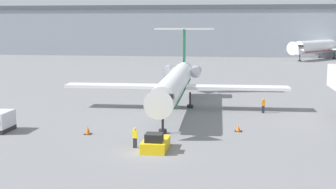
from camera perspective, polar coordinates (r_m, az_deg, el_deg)
ground_plane at (r=39.01m, az=-2.12°, el=-7.19°), size 600.00×600.00×0.00m
terminal_building at (r=157.07m, az=5.67°, el=7.78°), size 180.00×16.80×16.30m
airplane_main at (r=58.27m, az=0.93°, el=1.55°), size 28.08×31.78×9.87m
pushback_tug at (r=39.90m, az=-1.53°, el=-5.97°), size 2.04×3.68×1.61m
luggage_cart at (r=49.30m, az=-19.63°, el=-3.12°), size 1.62×3.05×2.02m
worker_near_tug at (r=40.54m, az=-4.05°, el=-5.20°), size 0.40×0.25×1.81m
worker_by_wing at (r=57.04m, az=11.54°, el=-1.29°), size 0.40×0.25×1.79m
traffic_cone_left at (r=46.09m, az=-9.76°, el=-4.34°), size 0.67×0.67×0.79m
traffic_cone_right at (r=47.14m, az=8.57°, el=-4.13°), size 0.70×0.70×0.60m
airplane_parked_far_left at (r=149.31m, az=18.62°, el=5.61°), size 28.16×31.80×10.70m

